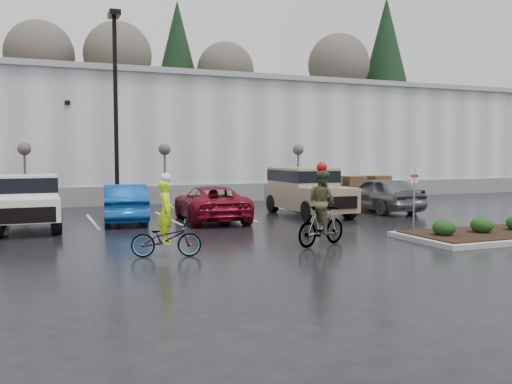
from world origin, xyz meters
name	(u,v)px	position (x,y,z in m)	size (l,w,h in m)	color
ground	(312,244)	(0.00, 0.00, 0.00)	(120.00, 120.00, 0.00)	black
warehouse	(157,139)	(0.00, 21.99, 3.65)	(60.50, 15.50, 7.20)	#B4B7B9
wooded_ridge	(113,151)	(0.00, 45.00, 3.00)	(80.00, 25.00, 6.00)	#233917
lamppost	(115,89)	(-4.00, 12.00, 5.69)	(0.50, 1.00, 9.22)	black
sapling_west	(24,153)	(-8.00, 13.00, 2.73)	(0.60, 0.60, 3.20)	#533821
sapling_mid	(165,153)	(-1.50, 13.00, 2.73)	(0.60, 0.60, 3.20)	#533821
sapling_east	(298,153)	(6.00, 13.00, 2.73)	(0.60, 0.60, 3.20)	#533821
pallet_stack_a	(328,188)	(8.50, 14.00, 0.68)	(1.20, 1.20, 1.35)	#533821
pallet_stack_b	(353,187)	(10.20, 14.00, 0.68)	(1.20, 1.20, 1.35)	#533821
pallet_stack_c	(378,186)	(12.00, 14.00, 0.68)	(1.20, 1.20, 1.35)	#533821
shrub_a	(444,228)	(4.00, -1.00, 0.41)	(0.70, 0.70, 0.52)	black
shrub_b	(482,225)	(5.50, -1.00, 0.41)	(0.70, 0.70, 0.52)	black
fire_lane_sign	(414,193)	(3.80, 0.20, 1.41)	(0.30, 0.05, 2.20)	gray
pickup_white	(28,201)	(-7.80, 6.73, 0.98)	(2.10, 5.20, 1.96)	silver
car_blue	(125,203)	(-4.33, 7.38, 0.75)	(1.58, 4.53, 1.49)	navy
car_red	(211,203)	(-1.09, 6.55, 0.70)	(2.31, 5.02, 1.39)	maroon
suv_tan	(308,192)	(3.42, 6.82, 1.03)	(2.20, 5.10, 2.06)	gray
car_grey	(380,194)	(7.08, 6.79, 0.81)	(1.91, 4.76, 1.62)	slate
cyclist_hivis	(166,231)	(-4.43, -0.33, 0.68)	(1.89, 1.08, 2.17)	#3F3F44
cyclist_olive	(321,216)	(0.11, -0.35, 0.88)	(1.94, 1.17, 2.43)	#3F3F44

